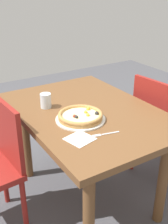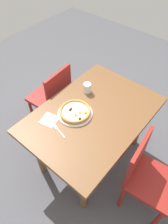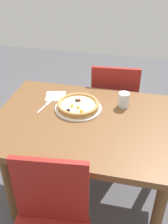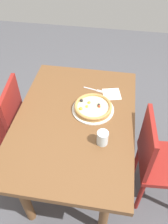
% 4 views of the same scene
% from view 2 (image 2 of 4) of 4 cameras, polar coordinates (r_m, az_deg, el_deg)
% --- Properties ---
extents(ground_plane, '(6.00, 6.00, 0.00)m').
position_cam_2_polar(ground_plane, '(2.50, 1.88, -11.64)').
color(ground_plane, '#4C4C51').
extents(dining_table, '(1.25, 0.87, 0.74)m').
position_cam_2_polar(dining_table, '(1.98, 2.34, -2.36)').
color(dining_table, brown).
rests_on(dining_table, ground).
extents(chair_near, '(0.44, 0.44, 0.88)m').
position_cam_2_polar(chair_near, '(1.93, 16.65, -16.25)').
color(chair_near, maroon).
rests_on(chair_near, ground).
extents(chair_far, '(0.43, 0.43, 0.88)m').
position_cam_2_polar(chair_far, '(2.44, -8.55, 4.23)').
color(chair_far, maroon).
rests_on(chair_far, ground).
extents(plate, '(0.32, 0.32, 0.01)m').
position_cam_2_polar(plate, '(1.89, -2.44, -0.36)').
color(plate, silver).
rests_on(plate, dining_table).
extents(pizza, '(0.28, 0.28, 0.04)m').
position_cam_2_polar(pizza, '(1.87, -2.45, 0.14)').
color(pizza, '#B78447').
rests_on(pizza, plate).
extents(fork, '(0.05, 0.16, 0.00)m').
position_cam_2_polar(fork, '(1.79, -6.97, -4.96)').
color(fork, silver).
rests_on(fork, dining_table).
extents(drinking_glass, '(0.08, 0.08, 0.10)m').
position_cam_2_polar(drinking_glass, '(2.06, 0.89, 6.58)').
color(drinking_glass, silver).
rests_on(drinking_glass, dining_table).
extents(napkin, '(0.17, 0.17, 0.00)m').
position_cam_2_polar(napkin, '(1.87, -9.43, -2.10)').
color(napkin, white).
rests_on(napkin, dining_table).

